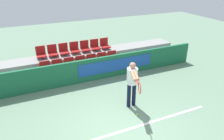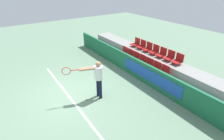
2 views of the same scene
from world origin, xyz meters
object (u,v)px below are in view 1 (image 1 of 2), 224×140
stadium_chair_6 (113,58)px  tennis_player (132,80)px  stadium_chair_3 (81,63)px  stadium_chair_10 (75,49)px  stadium_chair_4 (92,61)px  stadium_chair_9 (64,50)px  stadium_chair_12 (95,46)px  stadium_chair_7 (41,53)px  stadium_chair_1 (58,67)px  stadium_chair_2 (70,65)px  stadium_chair_8 (53,52)px  stadium_chair_13 (105,45)px  stadium_chair_0 (46,69)px  stadium_chair_5 (103,60)px  stadium_chair_11 (85,47)px  tennis_ball (137,114)px

stadium_chair_6 → tennis_player: bearing=-103.1°
stadium_chair_3 → stadium_chair_10: (0.00, 0.93, 0.36)m
stadium_chair_4 → stadium_chair_9: bearing=137.1°
stadium_chair_12 → stadium_chair_7: bearing=180.0°
tennis_player → stadium_chair_1: bearing=140.3°
stadium_chair_1 → stadium_chair_7: size_ratio=1.00×
stadium_chair_7 → tennis_player: 4.63m
stadium_chair_7 → stadium_chair_12: size_ratio=1.00×
stadium_chair_2 → tennis_player: size_ratio=0.32×
stadium_chair_3 → stadium_chair_9: (-0.50, 0.93, 0.36)m
stadium_chair_8 → stadium_chair_13: size_ratio=1.00×
stadium_chair_2 → stadium_chair_9: bearing=90.0°
stadium_chair_0 → stadium_chair_3: size_ratio=1.00×
stadium_chair_1 → stadium_chair_5: 2.01m
stadium_chair_9 → stadium_chair_13: same height
stadium_chair_6 → stadium_chair_11: bearing=137.1°
stadium_chair_0 → tennis_ball: stadium_chair_0 is taller
stadium_chair_3 → stadium_chair_6: size_ratio=1.00×
stadium_chair_0 → stadium_chair_6: size_ratio=1.00×
stadium_chair_10 → stadium_chair_2: bearing=-118.3°
stadium_chair_10 → tennis_player: tennis_player is taller
stadium_chair_0 → stadium_chair_11: size_ratio=1.00×
stadium_chair_2 → stadium_chair_13: bearing=24.9°
stadium_chair_8 → stadium_chair_10: size_ratio=1.00×
stadium_chair_4 → stadium_chair_8: stadium_chair_8 is taller
stadium_chair_7 → stadium_chair_9: bearing=0.0°
stadium_chair_0 → tennis_ball: size_ratio=7.72×
stadium_chair_5 → stadium_chair_12: bearing=90.0°
stadium_chair_1 → stadium_chair_8: bearing=90.0°
stadium_chair_4 → stadium_chair_7: (-2.01, 0.93, 0.36)m
stadium_chair_5 → stadium_chair_11: size_ratio=1.00×
stadium_chair_3 → stadium_chair_6: bearing=0.0°
stadium_chair_3 → tennis_ball: bearing=-78.7°
stadium_chair_4 → tennis_player: size_ratio=0.32×
stadium_chair_1 → stadium_chair_6: bearing=0.0°
stadium_chair_3 → stadium_chair_12: size_ratio=1.00×
stadium_chair_0 → stadium_chair_11: (2.01, 0.93, 0.36)m
stadium_chair_4 → stadium_chair_7: bearing=155.1°
stadium_chair_10 → stadium_chair_11: (0.50, 0.00, 0.00)m
stadium_chair_7 → stadium_chair_11: 2.01m
stadium_chair_9 → stadium_chair_13: 2.01m
stadium_chair_10 → stadium_chair_6: bearing=-31.8°
stadium_chair_8 → stadium_chair_12: size_ratio=1.00×
stadium_chair_0 → stadium_chair_9: bearing=42.9°
stadium_chair_5 → stadium_chair_10: bearing=137.1°
stadium_chair_5 → tennis_ball: (-0.29, -3.59, -0.53)m
stadium_chair_2 → stadium_chair_3: size_ratio=1.00×
stadium_chair_7 → stadium_chair_12: 2.51m
stadium_chair_4 → stadium_chair_5: same height
stadium_chair_0 → stadium_chair_7: (0.00, 0.93, 0.36)m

